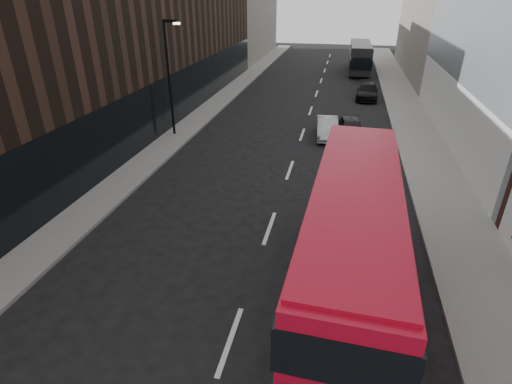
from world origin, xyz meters
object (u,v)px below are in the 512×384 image
Objects in this scene: street_lamp at (170,71)px; car_a at (351,128)px; car_c at (367,91)px; car_b at (327,128)px; red_bus at (351,241)px; grey_bus at (360,57)px.

street_lamp is 12.03m from car_a.
street_lamp reaches higher than car_c.
car_a is at bearing -3.77° from car_b.
red_bus is at bearing -90.04° from car_b.
street_lamp is 0.67× the size of red_bus.
street_lamp is at bearing -115.89° from grey_bus.
grey_bus is at bearing 91.15° from red_bus.
car_a reaches higher than car_b.
car_a is 1.52m from car_b.
street_lamp is at bearing -131.21° from car_c.
grey_bus is at bearing 95.63° from car_c.
car_b is (-2.29, -24.02, -1.09)m from grey_bus.
street_lamp is at bearing -176.76° from car_a.
grey_bus reaches higher than car_a.
red_bus reaches higher than car_b.
car_a is at bearing 92.09° from red_bus.
red_bus is 26.95m from car_c.
red_bus is 2.74× the size of car_b.
red_bus is at bearing -90.05° from car_c.
grey_bus is 2.62× the size of car_b.
car_b is at bearing -101.39° from car_c.
car_c is (1.44, 26.86, -1.66)m from red_bus.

